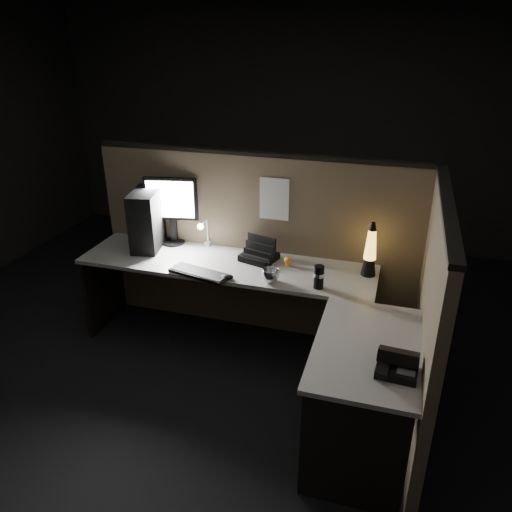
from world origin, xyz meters
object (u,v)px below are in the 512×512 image
(monitor, at_px, (171,204))
(keyboard, at_px, (199,273))
(pc_tower, at_px, (148,218))
(desk_phone, at_px, (397,364))
(lava_lamp, at_px, (370,253))

(monitor, distance_m, keyboard, 0.74)
(pc_tower, relative_size, desk_phone, 2.05)
(keyboard, height_order, lava_lamp, lava_lamp)
(lava_lamp, xyz_separation_m, desk_phone, (0.25, -1.11, -0.12))
(pc_tower, distance_m, monitor, 0.22)
(monitor, height_order, keyboard, monitor)
(monitor, bearing_deg, desk_phone, -44.75)
(keyboard, bearing_deg, desk_phone, -14.73)
(pc_tower, relative_size, lava_lamp, 1.16)
(pc_tower, relative_size, monitor, 0.85)
(monitor, xyz_separation_m, desk_phone, (1.87, -1.25, -0.29))
(monitor, height_order, desk_phone, monitor)
(monitor, bearing_deg, keyboard, -59.68)
(pc_tower, bearing_deg, desk_phone, -41.01)
(pc_tower, xyz_separation_m, keyboard, (0.60, -0.38, -0.23))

